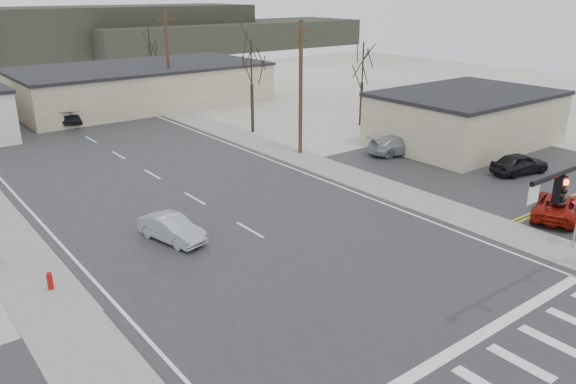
{
  "coord_description": "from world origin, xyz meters",
  "views": [
    {
      "loc": [
        -15.1,
        -14.78,
        12.06
      ],
      "look_at": [
        0.89,
        5.85,
        2.6
      ],
      "focal_mm": 35.0,
      "sensor_mm": 36.0,
      "label": 1
    }
  ],
  "objects_px": {
    "fire_hydrant": "(50,281)",
    "car_parked_red": "(557,206)",
    "car_far_a": "(71,114)",
    "sedan_crossing": "(172,228)",
    "car_parked_dark_a": "(520,164)",
    "car_parked_silver": "(400,145)"
  },
  "relations": [
    {
      "from": "sedan_crossing",
      "to": "car_parked_red",
      "type": "relative_size",
      "value": 0.83
    },
    {
      "from": "car_far_a",
      "to": "car_parked_dark_a",
      "type": "bearing_deg",
      "value": 141.05
    },
    {
      "from": "sedan_crossing",
      "to": "car_far_a",
      "type": "xyz_separation_m",
      "value": [
        4.62,
        30.06,
        0.19
      ]
    },
    {
      "from": "car_parked_dark_a",
      "to": "fire_hydrant",
      "type": "bearing_deg",
      "value": 95.32
    },
    {
      "from": "car_parked_silver",
      "to": "car_far_a",
      "type": "bearing_deg",
      "value": 49.51
    },
    {
      "from": "car_far_a",
      "to": "car_parked_dark_a",
      "type": "relative_size",
      "value": 1.34
    },
    {
      "from": "car_far_a",
      "to": "sedan_crossing",
      "type": "bearing_deg",
      "value": 103.21
    },
    {
      "from": "car_parked_red",
      "to": "car_parked_dark_a",
      "type": "height_order",
      "value": "car_parked_dark_a"
    },
    {
      "from": "fire_hydrant",
      "to": "sedan_crossing",
      "type": "bearing_deg",
      "value": 11.82
    },
    {
      "from": "car_far_a",
      "to": "car_parked_red",
      "type": "distance_m",
      "value": 42.67
    },
    {
      "from": "fire_hydrant",
      "to": "car_far_a",
      "type": "distance_m",
      "value": 33.26
    },
    {
      "from": "car_parked_red",
      "to": "car_parked_dark_a",
      "type": "distance_m",
      "value": 7.95
    },
    {
      "from": "car_parked_red",
      "to": "car_parked_dark_a",
      "type": "bearing_deg",
      "value": -66.57
    },
    {
      "from": "fire_hydrant",
      "to": "car_parked_red",
      "type": "xyz_separation_m",
      "value": [
        24.73,
        -9.0,
        0.24
      ]
    },
    {
      "from": "fire_hydrant",
      "to": "car_far_a",
      "type": "height_order",
      "value": "car_far_a"
    },
    {
      "from": "car_parked_red",
      "to": "car_parked_silver",
      "type": "xyz_separation_m",
      "value": [
        2.8,
        14.0,
        0.06
      ]
    },
    {
      "from": "car_far_a",
      "to": "car_parked_red",
      "type": "bearing_deg",
      "value": 130.74
    },
    {
      "from": "sedan_crossing",
      "to": "car_parked_red",
      "type": "height_order",
      "value": "car_parked_red"
    },
    {
      "from": "sedan_crossing",
      "to": "car_parked_dark_a",
      "type": "bearing_deg",
      "value": -24.71
    },
    {
      "from": "fire_hydrant",
      "to": "car_parked_red",
      "type": "height_order",
      "value": "car_parked_red"
    },
    {
      "from": "car_parked_silver",
      "to": "sedan_crossing",
      "type": "bearing_deg",
      "value": 117.26
    },
    {
      "from": "fire_hydrant",
      "to": "car_parked_dark_a",
      "type": "height_order",
      "value": "car_parked_dark_a"
    }
  ]
}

